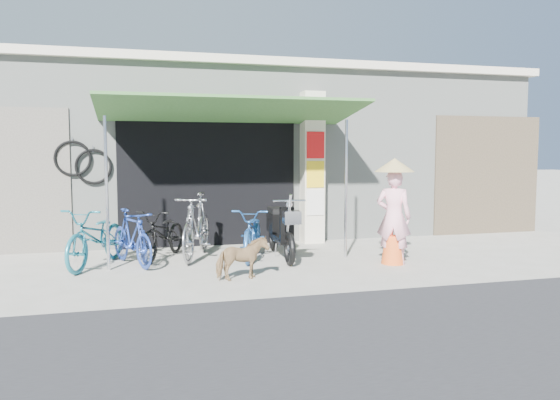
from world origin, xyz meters
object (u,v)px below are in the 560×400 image
object	(u,v)px
bike_silver	(197,226)
nun	(394,212)
bike_blue	(132,237)
moped	(280,230)
bike_black	(164,234)
bike_teal	(97,237)
street_dog	(242,259)
bike_navy	(254,233)

from	to	relation	value
bike_silver	nun	world-z (taller)	nun
bike_blue	moped	size ratio (longest dim) A/B	0.80
bike_blue	bike_black	xyz separation A→B (m)	(0.52, 0.41, -0.02)
bike_teal	nun	size ratio (longest dim) A/B	1.05
bike_blue	street_dog	bearing A→B (deg)	-67.10
bike_blue	bike_silver	distance (m)	1.12
bike_black	bike_navy	xyz separation A→B (m)	(1.47, -0.41, 0.01)
bike_silver	street_dog	xyz separation A→B (m)	(0.43, -1.77, -0.25)
bike_silver	nun	distance (m)	3.31
bike_blue	moped	xyz separation A→B (m)	(2.47, -0.00, 0.03)
bike_blue	nun	bearing A→B (deg)	-36.27
bike_silver	bike_black	bearing A→B (deg)	-171.31
bike_black	bike_navy	bearing A→B (deg)	11.59
bike_blue	moped	world-z (taller)	moped
bike_blue	bike_silver	bearing A→B (deg)	-6.90
bike_silver	moped	size ratio (longest dim) A/B	1.00
bike_teal	street_dog	xyz separation A→B (m)	(2.04, -1.51, -0.17)
bike_black	bike_silver	world-z (taller)	bike_silver
bike_blue	bike_silver	world-z (taller)	bike_silver
bike_blue	street_dog	xyz separation A→B (m)	(1.50, -1.47, -0.14)
bike_navy	street_dog	distance (m)	1.55
bike_blue	bike_black	bearing A→B (deg)	15.35
bike_black	street_dog	bearing A→B (deg)	-35.18
bike_black	nun	size ratio (longest dim) A/B	0.95
moped	nun	world-z (taller)	nun
bike_silver	moped	xyz separation A→B (m)	(1.40, -0.31, -0.08)
bike_silver	bike_teal	bearing A→B (deg)	-150.71
bike_teal	bike_navy	xyz separation A→B (m)	(2.53, -0.04, -0.03)
bike_teal	bike_navy	size ratio (longest dim) A/B	1.08
street_dog	nun	distance (m)	2.70
bike_black	moped	distance (m)	1.99
bike_black	bike_navy	distance (m)	1.53
bike_teal	moped	size ratio (longest dim) A/B	0.97
bike_black	moped	size ratio (longest dim) A/B	0.87
moped	street_dog	bearing A→B (deg)	-120.18
bike_black	bike_teal	bearing A→B (deg)	-133.16
bike_blue	bike_black	world-z (taller)	bike_blue
bike_black	bike_silver	bearing A→B (deg)	16.20
bike_black	bike_blue	bearing A→B (deg)	-114.61
bike_blue	street_dog	distance (m)	2.11
bike_silver	street_dog	distance (m)	1.84
nun	bike_teal	bearing A→B (deg)	23.20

